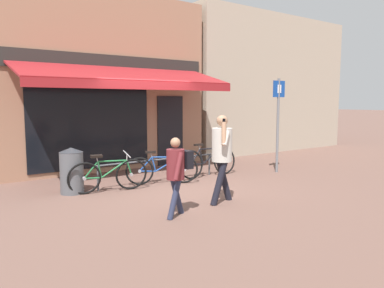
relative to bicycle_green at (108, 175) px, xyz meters
The scene contains 11 objects.
ground_plane 1.49m from the bicycle_green, 24.76° to the right, with size 160.00×160.00×0.00m, color brown.
shop_front 4.45m from the bicycle_green, 72.46° to the left, with size 6.07×4.73×4.96m.
neighbour_building 9.45m from the bicycle_green, 27.69° to the left, with size 7.42×4.00×5.22m.
bike_rack_rail 1.44m from the bicycle_green, 10.46° to the left, with size 3.19×0.04×0.57m.
bicycle_green is the anchor object (origin of this frame).
bicycle_blue 1.36m from the bicycle_green, ahead, with size 1.58×0.80×0.79m.
bicycle_black 2.81m from the bicycle_green, ahead, with size 1.84×0.52×0.89m.
pedestrian_adult 2.58m from the bicycle_green, 54.46° to the right, with size 0.64×0.58×1.70m.
pedestrian_child 2.31m from the bicycle_green, 83.00° to the right, with size 0.53×0.52×1.36m.
litter_bin 0.77m from the bicycle_green, 150.30° to the left, with size 0.49×0.49×0.98m.
parking_sign 4.88m from the bicycle_green, ahead, with size 0.44×0.07×2.56m.
Camera 1 is at (-4.45, -6.82, 1.94)m, focal length 35.00 mm.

